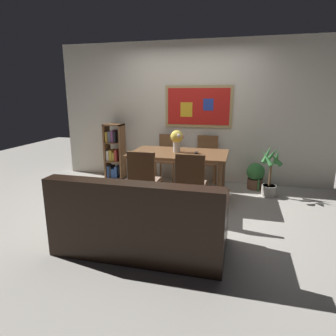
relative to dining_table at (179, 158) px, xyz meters
The scene contains 13 objects.
ground_plane 0.83m from the dining_table, 90.74° to the right, with size 12.00×12.00×0.00m, color #B7B2A8.
wall_back_with_painting 1.26m from the dining_table, 90.19° to the left, with size 5.20×0.14×2.60m.
dining_table is the anchor object (origin of this frame).
dining_chair_far_left 0.88m from the dining_table, 115.86° to the left, with size 0.40×0.41×0.91m.
dining_chair_near_right 0.87m from the dining_table, 66.65° to the right, with size 0.40×0.41×0.91m.
dining_chair_far_right 0.88m from the dining_table, 66.26° to the left, with size 0.40×0.41×0.91m.
dining_chair_near_left 0.86m from the dining_table, 112.45° to the right, with size 0.40×0.41×0.91m.
leather_couch 1.79m from the dining_table, 91.23° to the right, with size 1.80×0.84×0.84m.
bookshelf 1.65m from the dining_table, 153.00° to the left, with size 0.36×0.28×1.09m.
potted_ivy 1.51m from the dining_table, 31.52° to the left, with size 0.31×0.31×0.54m.
potted_palm 1.53m from the dining_table, 15.79° to the left, with size 0.38×0.38×0.85m.
flower_vase 0.31m from the dining_table, 137.56° to the left, with size 0.21×0.20×0.35m.
tv_remote 0.30m from the dining_table, ahead, with size 0.06×0.16×0.02m.
Camera 1 is at (0.98, -3.98, 1.66)m, focal length 31.36 mm.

